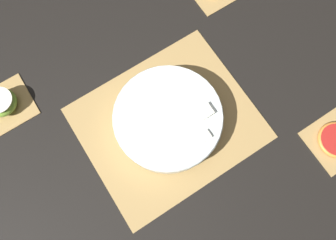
{
  "coord_description": "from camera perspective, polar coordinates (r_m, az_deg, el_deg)",
  "views": [
    {
      "loc": [
        -0.12,
        -0.19,
        0.82
      ],
      "look_at": [
        0.0,
        0.0,
        0.03
      ],
      "focal_mm": 35.0,
      "sensor_mm": 36.0,
      "label": 1
    }
  ],
  "objects": [
    {
      "name": "apple_half",
      "position": [
        0.94,
        -27.0,
        2.73
      ],
      "size": [
        0.08,
        0.08,
        0.04
      ],
      "color": "#7FAD38",
      "rests_on": "coaster_mat_far_left"
    },
    {
      "name": "ground_plane",
      "position": [
        0.85,
        0.0,
        -0.56
      ],
      "size": [
        6.0,
        6.0,
        0.0
      ],
      "primitive_type": "plane",
      "color": "black"
    },
    {
      "name": "fruit_salad_bowl",
      "position": [
        0.81,
        0.07,
        0.26
      ],
      "size": [
        0.27,
        0.27,
        0.08
      ],
      "color": "silver",
      "rests_on": "bamboo_mat_center"
    },
    {
      "name": "coaster_mat_near_right",
      "position": [
        0.94,
        27.03,
        -3.23
      ],
      "size": [
        0.13,
        0.13,
        0.01
      ],
      "color": "#A8844C",
      "rests_on": "ground_plane"
    },
    {
      "name": "coaster_mat_far_left",
      "position": [
        0.97,
        -26.34,
        2.27
      ],
      "size": [
        0.13,
        0.13,
        0.01
      ],
      "color": "#A8844C",
      "rests_on": "ground_plane"
    },
    {
      "name": "grapefruit_slice",
      "position": [
        0.94,
        27.27,
        -3.11
      ],
      "size": [
        0.1,
        0.1,
        0.01
      ],
      "color": "#B2231E",
      "rests_on": "coaster_mat_near_right"
    },
    {
      "name": "bamboo_mat_center",
      "position": [
        0.85,
        0.0,
        -0.51
      ],
      "size": [
        0.44,
        0.37,
        0.01
      ],
      "color": "#A8844C",
      "rests_on": "ground_plane"
    }
  ]
}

